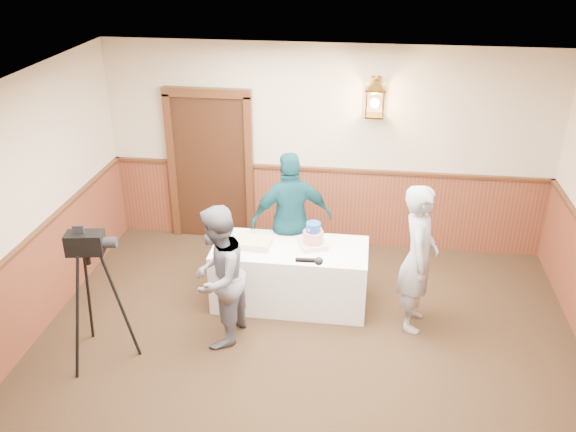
# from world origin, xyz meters

# --- Properties ---
(ground) EXTENTS (7.00, 7.00, 0.00)m
(ground) POSITION_xyz_m (0.00, 0.00, 0.00)
(ground) COLOR black
(ground) RESTS_ON ground
(room_shell) EXTENTS (6.02, 7.02, 2.81)m
(room_shell) POSITION_xyz_m (-0.05, 0.45, 1.52)
(room_shell) COLOR beige
(room_shell) RESTS_ON ground
(display_table) EXTENTS (1.80, 0.80, 0.75)m
(display_table) POSITION_xyz_m (-0.28, 1.90, 0.38)
(display_table) COLOR white
(display_table) RESTS_ON ground
(tiered_cake) EXTENTS (0.38, 0.38, 0.30)m
(tiered_cake) POSITION_xyz_m (-0.02, 1.96, 0.87)
(tiered_cake) COLOR beige
(tiered_cake) RESTS_ON display_table
(sheet_cake_yellow) EXTENTS (0.40, 0.31, 0.08)m
(sheet_cake_yellow) POSITION_xyz_m (-0.70, 1.87, 0.79)
(sheet_cake_yellow) COLOR #D0C27C
(sheet_cake_yellow) RESTS_ON display_table
(sheet_cake_green) EXTENTS (0.32, 0.29, 0.06)m
(sheet_cake_green) POSITION_xyz_m (-0.92, 2.00, 0.78)
(sheet_cake_green) COLOR #9DBF87
(sheet_cake_green) RESTS_ON display_table
(interviewer) EXTENTS (1.49, 0.86, 1.59)m
(interviewer) POSITION_xyz_m (-0.94, 1.07, 0.80)
(interviewer) COLOR slate
(interviewer) RESTS_ON ground
(baker) EXTENTS (0.46, 0.66, 1.72)m
(baker) POSITION_xyz_m (1.16, 1.65, 0.86)
(baker) COLOR gray
(baker) RESTS_ON ground
(assistant_p) EXTENTS (1.10, 0.75, 1.74)m
(assistant_p) POSITION_xyz_m (-0.33, 2.36, 0.87)
(assistant_p) COLOR #10414B
(assistant_p) RESTS_ON ground
(tv_camera_rig) EXTENTS (0.58, 0.54, 1.47)m
(tv_camera_rig) POSITION_xyz_m (-2.11, 0.62, 0.66)
(tv_camera_rig) COLOR black
(tv_camera_rig) RESTS_ON ground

